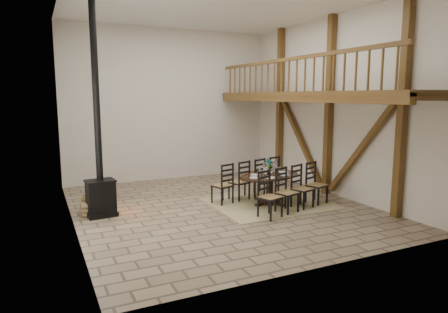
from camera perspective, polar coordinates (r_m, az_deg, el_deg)
name	(u,v)px	position (r m, az deg, el deg)	size (l,w,h in m)	color
ground	(220,207)	(10.24, -0.56, -7.21)	(8.00, 8.00, 0.00)	gray
room_shell	(262,87)	(10.41, 5.47, 9.80)	(7.02, 8.02, 5.01)	silver
rug	(269,203)	(10.61, 6.48, -6.64)	(3.00, 2.50, 0.02)	tan
dining_table	(269,189)	(10.52, 6.52, -4.67)	(2.80, 2.66, 1.20)	black
wood_stove	(100,169)	(9.67, -17.35, -1.73)	(0.72, 0.58, 5.00)	black
log_basket	(93,205)	(10.23, -18.16, -6.54)	(0.54, 0.54, 0.45)	brown
log_stack	(88,209)	(10.02, -18.90, -7.12)	(0.32, 0.43, 0.31)	tan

